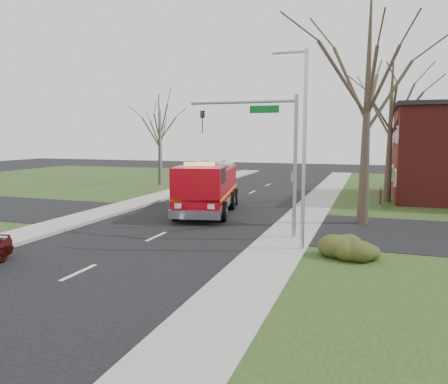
% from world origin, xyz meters
% --- Properties ---
extents(ground, '(120.00, 120.00, 0.00)m').
position_xyz_m(ground, '(0.00, 0.00, 0.00)').
color(ground, black).
rests_on(ground, ground).
extents(sidewalk_right, '(2.40, 80.00, 0.15)m').
position_xyz_m(sidewalk_right, '(6.20, 0.00, 0.07)').
color(sidewalk_right, gray).
rests_on(sidewalk_right, ground).
extents(sidewalk_left, '(2.40, 80.00, 0.15)m').
position_xyz_m(sidewalk_left, '(-6.20, 0.00, 0.07)').
color(sidewalk_left, gray).
rests_on(sidewalk_left, ground).
extents(health_center_sign, '(0.12, 2.00, 1.40)m').
position_xyz_m(health_center_sign, '(10.50, 12.50, 0.88)').
color(health_center_sign, '#41120F').
rests_on(health_center_sign, ground).
extents(hedge_corner, '(2.80, 2.00, 0.90)m').
position_xyz_m(hedge_corner, '(9.00, -1.00, 0.58)').
color(hedge_corner, '#2D3814').
rests_on(hedge_corner, lawn_right).
extents(bare_tree_near, '(6.00, 6.00, 12.00)m').
position_xyz_m(bare_tree_near, '(9.50, 6.00, 7.41)').
color(bare_tree_near, '#3B2D23').
rests_on(bare_tree_near, ground).
extents(bare_tree_far, '(5.25, 5.25, 10.50)m').
position_xyz_m(bare_tree_far, '(11.00, 15.00, 6.49)').
color(bare_tree_far, '#3B2D23').
rests_on(bare_tree_far, ground).
extents(bare_tree_left, '(4.50, 4.50, 9.00)m').
position_xyz_m(bare_tree_left, '(-10.00, 20.00, 5.56)').
color(bare_tree_left, '#3B2D23').
rests_on(bare_tree_left, ground).
extents(traffic_signal_mast, '(5.29, 0.18, 6.80)m').
position_xyz_m(traffic_signal_mast, '(5.21, 1.50, 4.71)').
color(traffic_signal_mast, gray).
rests_on(traffic_signal_mast, ground).
extents(streetlight_pole, '(1.48, 0.16, 8.40)m').
position_xyz_m(streetlight_pole, '(7.14, -0.50, 4.55)').
color(streetlight_pole, '#B7BABF').
rests_on(streetlight_pole, ground).
extents(utility_pole_far, '(0.14, 0.14, 7.00)m').
position_xyz_m(utility_pole_far, '(-6.80, 14.00, 3.50)').
color(utility_pole_far, gray).
rests_on(utility_pole_far, ground).
extents(fire_engine, '(4.57, 8.85, 3.40)m').
position_xyz_m(fire_engine, '(-0.06, 7.13, 1.54)').
color(fire_engine, '#B90813').
rests_on(fire_engine, ground).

